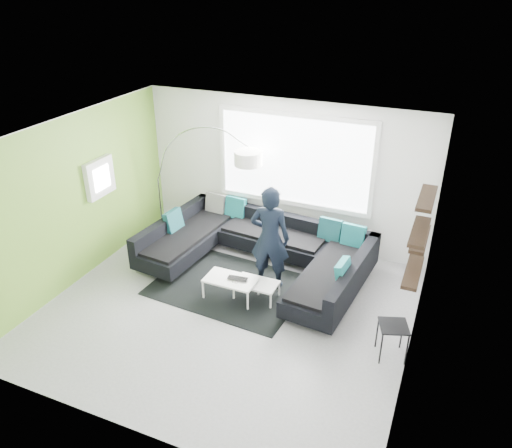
{
  "coord_description": "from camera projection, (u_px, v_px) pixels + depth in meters",
  "views": [
    {
      "loc": [
        2.9,
        -5.7,
        4.8
      ],
      "look_at": [
        0.1,
        0.9,
        1.12
      ],
      "focal_mm": 35.0,
      "sensor_mm": 36.0,
      "label": 1
    }
  ],
  "objects": [
    {
      "name": "coffee_table",
      "position": [
        244.0,
        288.0,
        8.09
      ],
      "size": [
        1.08,
        0.63,
        0.35
      ],
      "primitive_type": "cube",
      "rotation": [
        0.0,
        0.0,
        -0.01
      ],
      "color": "silver",
      "rests_on": "ground"
    },
    {
      "name": "person",
      "position": [
        270.0,
        238.0,
        8.11
      ],
      "size": [
        0.77,
        0.61,
        1.79
      ],
      "primitive_type": "imported",
      "rotation": [
        0.0,
        0.0,
        3.28
      ],
      "color": "black",
      "rests_on": "ground"
    },
    {
      "name": "room_shell",
      "position": [
        233.0,
        201.0,
        7.19
      ],
      "size": [
        5.54,
        5.04,
        2.82
      ],
      "color": "silver",
      "rests_on": "ground"
    },
    {
      "name": "side_table",
      "position": [
        392.0,
        341.0,
        6.82
      ],
      "size": [
        0.48,
        0.48,
        0.52
      ],
      "primitive_type": "cube",
      "rotation": [
        0.0,
        0.0,
        0.34
      ],
      "color": "black",
      "rests_on": "ground"
    },
    {
      "name": "laptop",
      "position": [
        237.0,
        280.0,
        7.96
      ],
      "size": [
        0.37,
        0.28,
        0.03
      ],
      "primitive_type": "imported",
      "rotation": [
        0.0,
        0.0,
        0.11
      ],
      "color": "black",
      "rests_on": "coffee_table"
    },
    {
      "name": "sectional_sofa",
      "position": [
        255.0,
        253.0,
        8.72
      ],
      "size": [
        3.95,
        2.67,
        0.81
      ],
      "rotation": [
        0.0,
        0.0,
        -0.1
      ],
      "color": "black",
      "rests_on": "ground"
    },
    {
      "name": "rug",
      "position": [
        229.0,
        286.0,
        8.46
      ],
      "size": [
        2.58,
        1.96,
        0.01
      ],
      "primitive_type": "cube",
      "rotation": [
        0.0,
        0.0,
        -0.07
      ],
      "color": "black",
      "rests_on": "ground"
    },
    {
      "name": "ground",
      "position": [
        228.0,
        310.0,
        7.86
      ],
      "size": [
        5.5,
        5.5,
        0.0
      ],
      "primitive_type": "plane",
      "color": "slate",
      "rests_on": "ground"
    },
    {
      "name": "arc_lamp",
      "position": [
        158.0,
        179.0,
        9.67
      ],
      "size": [
        2.13,
        0.52,
        2.32
      ],
      "primitive_type": null,
      "rotation": [
        0.0,
        0.0,
        -0.01
      ],
      "color": "silver",
      "rests_on": "ground"
    }
  ]
}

